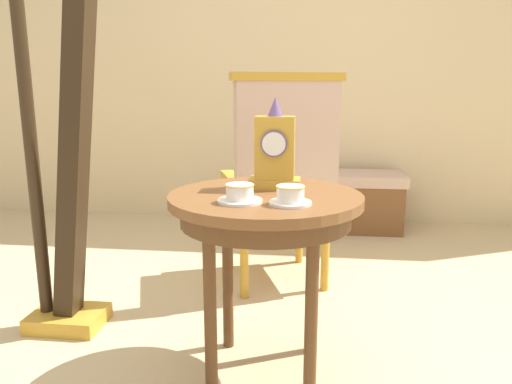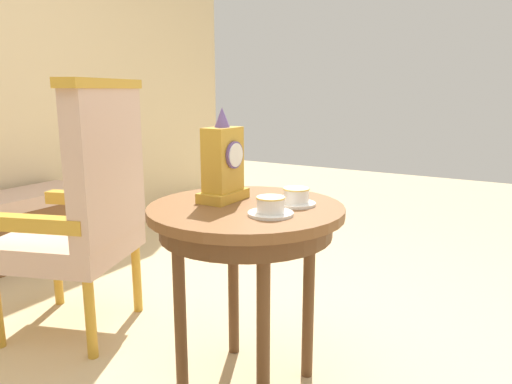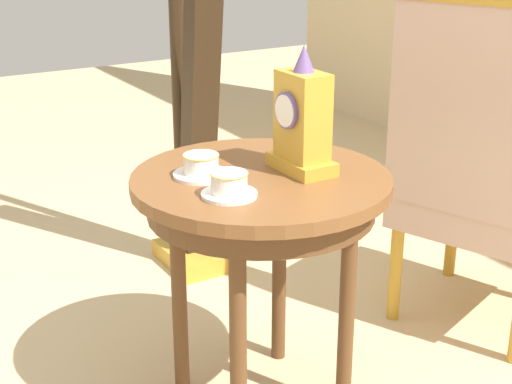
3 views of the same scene
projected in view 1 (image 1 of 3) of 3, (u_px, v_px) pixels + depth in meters
The scene contains 9 objects.
ground_plane at pixel (256, 363), 1.89m from camera, with size 10.00×10.00×0.00m, color tan.
wall_back at pixel (289, 45), 3.79m from camera, with size 6.00×0.10×2.80m, color beige.
side_table at pixel (265, 217), 1.71m from camera, with size 0.69×0.69×0.70m.
teacup_left at pixel (240, 194), 1.56m from camera, with size 0.15×0.15×0.06m.
teacup_right at pixel (290, 196), 1.53m from camera, with size 0.14×0.14×0.06m.
mantel_clock at pixel (275, 152), 1.77m from camera, with size 0.19×0.11×0.34m.
armchair at pixel (280, 180), 2.53m from camera, with size 0.69×0.68×1.14m.
harp at pixel (62, 162), 2.03m from camera, with size 0.40×0.24×1.86m.
window_bench at pixel (338, 200), 3.69m from camera, with size 0.98×0.40×0.44m.
Camera 1 is at (0.20, -1.70, 1.06)m, focal length 33.66 mm.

